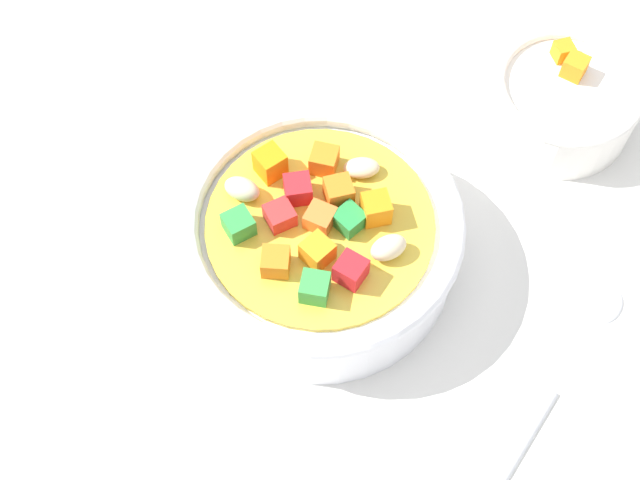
% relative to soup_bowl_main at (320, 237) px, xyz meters
% --- Properties ---
extents(ground_plane, '(1.40, 1.40, 0.02)m').
position_rel_soup_bowl_main_xyz_m(ground_plane, '(0.00, -0.00, -0.04)').
color(ground_plane, silver).
extents(soup_bowl_main, '(0.19, 0.19, 0.07)m').
position_rel_soup_bowl_main_xyz_m(soup_bowl_main, '(0.00, 0.00, 0.00)').
color(soup_bowl_main, white).
rests_on(soup_bowl_main, ground_plane).
extents(spoon, '(0.14, 0.21, 0.01)m').
position_rel_soup_bowl_main_xyz_m(spoon, '(0.14, -0.10, -0.03)').
color(spoon, silver).
rests_on(spoon, ground_plane).
extents(side_bowl_small, '(0.11, 0.11, 0.06)m').
position_rel_soup_bowl_main_xyz_m(side_bowl_small, '(0.17, 0.13, -0.01)').
color(side_bowl_small, white).
rests_on(side_bowl_small, ground_plane).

